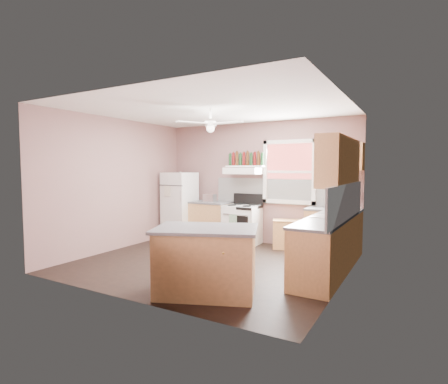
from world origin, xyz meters
The scene contains 32 objects.
floor centered at (0.00, 0.00, 0.00)m, with size 4.50×4.50×0.00m, color black.
ceiling centered at (0.00, 0.00, 2.70)m, with size 4.50×4.50×0.00m, color white.
wall_back centered at (0.00, 2.02, 1.35)m, with size 4.50×0.05×2.70m, color #815D5A.
wall_right centered at (2.27, 0.00, 1.35)m, with size 0.05×4.00×2.70m, color #815D5A.
wall_left centered at (-2.27, 0.00, 1.35)m, with size 0.05×4.00×2.70m, color #815D5A.
backsplash_back centered at (0.45, 1.99, 1.18)m, with size 2.90×0.03×0.55m, color white.
backsplash_right centered at (2.23, 0.30, 1.18)m, with size 0.03×2.60×0.55m, color white.
window_view centered at (0.75, 1.98, 1.60)m, with size 1.00×0.02×1.20m, color maroon.
window_frame centered at (0.75, 1.96, 1.60)m, with size 1.16×0.07×1.36m, color white.
refrigerator centered at (-1.82, 1.52, 0.79)m, with size 0.67×0.65×1.57m, color white.
base_cabinet_left centered at (-1.06, 1.70, 0.43)m, with size 0.90×0.60×0.86m, color #AF7F49.
counter_left centered at (-1.06, 1.70, 0.88)m, with size 0.92×0.62×0.04m, color #4F4F52.
toaster centered at (-1.01, 1.59, 0.99)m, with size 0.28×0.16×0.18m, color silver.
stove centered at (-0.20, 1.65, 0.43)m, with size 0.73×0.64×0.86m, color white.
range_hood centered at (-0.23, 1.75, 1.62)m, with size 0.78×0.50×0.14m, color white.
bottle_shelf centered at (-0.23, 1.87, 1.72)m, with size 0.90×0.26×0.03m, color white.
cart centered at (0.80, 1.75, 0.29)m, with size 0.59×0.39×0.59m, color #AF7F49.
base_cabinet_corner centered at (1.75, 1.70, 0.43)m, with size 1.00×0.60×0.86m, color #AF7F49.
base_cabinet_right centered at (1.95, 0.30, 0.43)m, with size 0.60×2.20×0.86m, color #AF7F49.
counter_corner centered at (1.75, 1.70, 0.88)m, with size 1.02×0.62×0.04m, color #4F4F52.
counter_right centered at (1.94, 0.30, 0.88)m, with size 0.62×2.22×0.04m, color #4F4F52.
sink centered at (1.94, 0.50, 0.90)m, with size 0.55×0.45×0.03m, color silver.
faucet centered at (2.10, 0.50, 0.97)m, with size 0.03×0.03×0.14m, color silver.
upper_cabinet_right centered at (2.08, 0.50, 1.78)m, with size 0.33×1.80×0.76m, color #AF7F49.
upper_cabinet_corner centered at (1.95, 1.83, 1.90)m, with size 0.60×0.33×0.52m, color #AF7F49.
paper_towel centered at (2.07, 1.86, 1.25)m, with size 0.12×0.12×0.26m, color white.
island centered at (0.74, -1.31, 0.43)m, with size 1.28×0.81×0.86m, color #AF7F49.
island_top centered at (0.74, -1.31, 0.88)m, with size 1.35×0.88×0.04m, color #4F4F52.
ceiling_fan_hub centered at (0.00, 0.00, 2.45)m, with size 0.20×0.20×0.08m, color white.
soap_bottle centered at (1.96, 0.53, 1.03)m, with size 0.10×0.10×0.25m, color silver.
red_caddy centered at (1.95, 0.76, 0.95)m, with size 0.18×0.12×0.10m, color #A1100D.
wine_bottles centered at (-0.23, 1.87, 1.88)m, with size 0.86×0.06×0.31m.
Camera 1 is at (3.21, -5.19, 1.70)m, focal length 28.00 mm.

